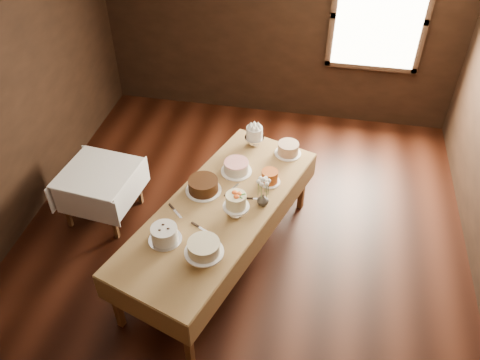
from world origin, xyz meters
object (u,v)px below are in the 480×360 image
(cake_server_d, at_px, (261,199))
(cake_server_e, at_px, (177,214))
(cake_caramel, at_px, (270,177))
(cake_meringue, at_px, (254,136))
(cake_speckled, at_px, (288,149))
(flower_vase, at_px, (263,200))
(cake_swirl, at_px, (165,234))
(display_table, at_px, (219,211))
(cake_lattice, at_px, (236,167))
(cake_server_a, at_px, (205,230))
(cake_chocolate, at_px, (203,186))
(cake_server_c, at_px, (234,187))
(side_table, at_px, (98,177))
(cake_cream, at_px, (204,252))
(cake_flowers, at_px, (236,206))

(cake_server_d, distance_m, cake_server_e, 0.85)
(cake_caramel, bearing_deg, cake_meringue, 113.39)
(cake_speckled, relative_size, flower_vase, 2.65)
(cake_swirl, bearing_deg, cake_speckled, 57.81)
(cake_meringue, xyz_separation_m, cake_swirl, (-0.55, -1.62, -0.03))
(cake_caramel, height_order, cake_server_e, cake_caramel)
(display_table, bearing_deg, cake_lattice, 84.05)
(cake_lattice, height_order, cake_server_a, cake_lattice)
(cake_meringue, xyz_separation_m, flower_vase, (0.26, -0.98, -0.05))
(cake_chocolate, relative_size, cake_server_a, 1.79)
(cake_chocolate, height_order, cake_server_c, cake_chocolate)
(side_table, bearing_deg, cake_swirl, -40.51)
(cake_speckled, relative_size, cake_server_a, 1.37)
(side_table, distance_m, cake_chocolate, 1.34)
(cake_chocolate, distance_m, cake_server_d, 0.60)
(flower_vase, bearing_deg, cake_caramel, 87.36)
(cake_server_a, bearing_deg, cake_caramel, 85.66)
(display_table, xyz_separation_m, cake_server_a, (-0.06, -0.35, 0.06))
(cake_meringue, bearing_deg, cake_server_d, -76.13)
(cake_caramel, xyz_separation_m, cake_server_e, (-0.81, -0.64, -0.06))
(cake_cream, bearing_deg, cake_server_e, 127.98)
(side_table, xyz_separation_m, cake_chocolate, (1.29, -0.22, 0.27))
(display_table, distance_m, cake_lattice, 0.58)
(flower_vase, bearing_deg, side_table, 170.96)
(cake_swirl, height_order, cake_cream, cake_cream)
(cake_flowers, xyz_separation_m, flower_vase, (0.23, 0.19, -0.05))
(side_table, xyz_separation_m, cake_server_a, (1.44, -0.77, 0.21))
(cake_speckled, height_order, cake_cream, cake_cream)
(cake_flowers, relative_size, cake_server_d, 1.16)
(display_table, relative_size, cake_speckled, 8.32)
(cake_swirl, distance_m, cake_server_a, 0.38)
(cake_server_e, bearing_deg, cake_server_d, 69.33)
(cake_speckled, height_order, cake_lattice, cake_speckled)
(cake_server_c, bearing_deg, cake_caramel, -40.18)
(cake_server_a, bearing_deg, cake_server_d, 77.18)
(cake_server_e, bearing_deg, side_table, -164.35)
(cake_server_c, bearing_deg, cake_lattice, 31.70)
(side_table, relative_size, cake_flowers, 3.11)
(side_table, relative_size, flower_vase, 7.01)
(cake_meringue, bearing_deg, display_table, -98.45)
(cake_server_a, xyz_separation_m, cake_server_c, (0.15, 0.65, 0.00))
(cake_caramel, bearing_deg, cake_chocolate, -157.83)
(cake_flowers, bearing_deg, side_table, 163.67)
(side_table, bearing_deg, cake_server_a, -28.02)
(cake_lattice, distance_m, cake_server_a, 0.92)
(cake_server_d, bearing_deg, flower_vase, -74.45)
(cake_server_d, bearing_deg, cake_speckled, 68.69)
(cake_server_d, bearing_deg, cake_caramel, 71.31)
(cake_lattice, bearing_deg, side_table, -174.69)
(cake_server_a, height_order, cake_server_c, same)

